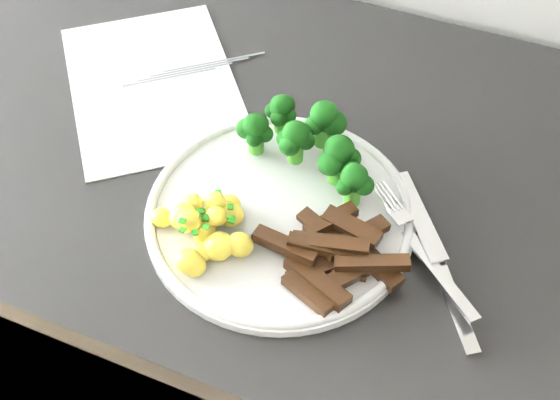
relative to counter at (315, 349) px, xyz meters
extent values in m
cube|color=black|center=(0.00, 0.01, 0.00)|extent=(2.48, 0.62, 0.93)
cube|color=silver|center=(-0.26, 0.04, 0.47)|extent=(0.35, 0.36, 0.00)
cube|color=slate|center=(-0.20, 0.11, 0.47)|extent=(0.11, 0.09, 0.00)
cube|color=slate|center=(-0.22, 0.10, 0.47)|extent=(0.11, 0.09, 0.00)
cube|color=slate|center=(-0.23, 0.08, 0.47)|extent=(0.10, 0.08, 0.00)
cube|color=slate|center=(-0.25, 0.06, 0.47)|extent=(0.10, 0.08, 0.00)
cylinder|color=silver|center=(-0.02, -0.10, 0.47)|extent=(0.30, 0.30, 0.01)
torus|color=silver|center=(-0.02, -0.10, 0.48)|extent=(0.29, 0.29, 0.01)
cylinder|color=#2E6D19|center=(-0.03, -0.03, 0.50)|extent=(0.02, 0.02, 0.03)
sphere|color=black|center=(-0.02, -0.02, 0.52)|extent=(0.02, 0.02, 0.02)
sphere|color=black|center=(-0.03, -0.02, 0.52)|extent=(0.02, 0.02, 0.02)
sphere|color=black|center=(-0.05, -0.03, 0.52)|extent=(0.02, 0.02, 0.02)
sphere|color=black|center=(-0.04, -0.04, 0.52)|extent=(0.02, 0.02, 0.02)
sphere|color=black|center=(-0.03, -0.03, 0.53)|extent=(0.03, 0.03, 0.03)
cylinder|color=#2E6D19|center=(0.02, -0.03, 0.49)|extent=(0.02, 0.02, 0.03)
sphere|color=black|center=(0.03, -0.03, 0.51)|extent=(0.02, 0.02, 0.02)
sphere|color=black|center=(0.01, -0.02, 0.51)|extent=(0.02, 0.02, 0.02)
sphere|color=black|center=(0.01, -0.04, 0.52)|extent=(0.03, 0.03, 0.03)
sphere|color=black|center=(0.02, -0.03, 0.53)|extent=(0.03, 0.03, 0.03)
cylinder|color=#2E6D19|center=(-0.08, -0.02, 0.49)|extent=(0.02, 0.02, 0.02)
sphere|color=black|center=(-0.07, -0.02, 0.51)|extent=(0.02, 0.02, 0.02)
sphere|color=black|center=(-0.09, -0.01, 0.51)|extent=(0.02, 0.02, 0.02)
sphere|color=black|center=(-0.10, -0.02, 0.51)|extent=(0.02, 0.02, 0.02)
sphere|color=black|center=(-0.08, -0.03, 0.51)|extent=(0.02, 0.02, 0.02)
sphere|color=black|center=(-0.08, -0.02, 0.52)|extent=(0.03, 0.03, 0.03)
cylinder|color=#2E6D19|center=(-0.01, 0.01, 0.50)|extent=(0.02, 0.02, 0.03)
sphere|color=black|center=(0.00, 0.01, 0.52)|extent=(0.03, 0.03, 0.03)
sphere|color=black|center=(-0.02, 0.02, 0.52)|extent=(0.02, 0.02, 0.02)
sphere|color=black|center=(-0.02, 0.00, 0.52)|extent=(0.02, 0.02, 0.02)
sphere|color=black|center=(-0.01, 0.01, 0.53)|extent=(0.03, 0.03, 0.03)
cylinder|color=#2E6D19|center=(-0.07, 0.01, 0.50)|extent=(0.02, 0.02, 0.02)
sphere|color=black|center=(-0.06, 0.01, 0.52)|extent=(0.02, 0.02, 0.02)
sphere|color=black|center=(-0.07, 0.02, 0.52)|extent=(0.02, 0.02, 0.02)
sphere|color=black|center=(-0.08, 0.01, 0.52)|extent=(0.02, 0.02, 0.02)
sphere|color=black|center=(-0.07, 0.00, 0.52)|extent=(0.02, 0.02, 0.02)
sphere|color=black|center=(-0.07, 0.01, 0.53)|extent=(0.03, 0.03, 0.03)
cylinder|color=#2E6D19|center=(0.04, -0.05, 0.49)|extent=(0.02, 0.02, 0.03)
sphere|color=black|center=(0.05, -0.05, 0.51)|extent=(0.02, 0.02, 0.02)
sphere|color=black|center=(0.04, -0.04, 0.51)|extent=(0.03, 0.03, 0.03)
sphere|color=black|center=(0.04, -0.06, 0.51)|extent=(0.02, 0.02, 0.02)
sphere|color=black|center=(0.04, -0.05, 0.52)|extent=(0.03, 0.03, 0.03)
ellipsoid|color=#FFED4D|center=(-0.08, -0.18, 0.49)|extent=(0.02, 0.02, 0.02)
ellipsoid|color=#FFED4D|center=(-0.11, -0.15, 0.49)|extent=(0.03, 0.02, 0.02)
ellipsoid|color=#FFED4D|center=(-0.09, -0.15, 0.49)|extent=(0.03, 0.03, 0.03)
ellipsoid|color=#FFED4D|center=(-0.08, -0.13, 0.49)|extent=(0.03, 0.03, 0.03)
ellipsoid|color=#FFED4D|center=(-0.09, -0.16, 0.49)|extent=(0.03, 0.02, 0.02)
ellipsoid|color=#FFED4D|center=(-0.06, -0.17, 0.49)|extent=(0.02, 0.02, 0.02)
ellipsoid|color=#FFED4D|center=(-0.06, -0.17, 0.49)|extent=(0.03, 0.03, 0.02)
ellipsoid|color=#FFED4D|center=(-0.08, -0.20, 0.49)|extent=(0.03, 0.03, 0.03)
ellipsoid|color=#FFED4D|center=(-0.08, -0.12, 0.49)|extent=(0.02, 0.02, 0.02)
ellipsoid|color=#FFED4D|center=(-0.08, -0.15, 0.50)|extent=(0.02, 0.02, 0.02)
ellipsoid|color=#FFED4D|center=(-0.10, -0.16, 0.51)|extent=(0.03, 0.03, 0.03)
ellipsoid|color=#FFED4D|center=(-0.07, -0.20, 0.49)|extent=(0.02, 0.02, 0.02)
ellipsoid|color=#FFED4D|center=(-0.08, -0.11, 0.49)|extent=(0.02, 0.02, 0.02)
ellipsoid|color=#FFED4D|center=(-0.11, -0.16, 0.50)|extent=(0.02, 0.02, 0.02)
ellipsoid|color=#FFED4D|center=(-0.06, -0.17, 0.49)|extent=(0.03, 0.03, 0.03)
ellipsoid|color=#FFED4D|center=(-0.04, -0.16, 0.49)|extent=(0.03, 0.03, 0.03)
ellipsoid|color=#FFED4D|center=(-0.07, -0.13, 0.49)|extent=(0.03, 0.03, 0.02)
ellipsoid|color=#FFED4D|center=(-0.10, -0.16, 0.51)|extent=(0.03, 0.03, 0.03)
ellipsoid|color=#FFED4D|center=(-0.07, -0.17, 0.49)|extent=(0.02, 0.02, 0.02)
ellipsoid|color=#FFED4D|center=(-0.13, -0.16, 0.49)|extent=(0.02, 0.02, 0.02)
ellipsoid|color=#FFED4D|center=(-0.11, -0.14, 0.50)|extent=(0.02, 0.02, 0.02)
ellipsoid|color=#FFED4D|center=(-0.08, -0.13, 0.50)|extent=(0.02, 0.02, 0.02)
cube|color=#17640F|center=(-0.09, -0.16, 0.51)|extent=(0.01, 0.01, 0.00)
cube|color=#17640F|center=(-0.08, -0.12, 0.51)|extent=(0.01, 0.01, 0.00)
cube|color=#17640F|center=(-0.09, -0.15, 0.51)|extent=(0.01, 0.01, 0.00)
cube|color=#17640F|center=(-0.08, -0.12, 0.51)|extent=(0.01, 0.01, 0.00)
cube|color=#17640F|center=(-0.06, -0.15, 0.51)|extent=(0.01, 0.01, 0.00)
cube|color=#17640F|center=(-0.06, -0.13, 0.51)|extent=(0.01, 0.01, 0.00)
cube|color=#17640F|center=(-0.10, -0.18, 0.51)|extent=(0.01, 0.01, 0.00)
cube|color=#17640F|center=(-0.09, -0.15, 0.51)|extent=(0.01, 0.01, 0.00)
cube|color=#17640F|center=(-0.10, -0.17, 0.52)|extent=(0.01, 0.01, 0.00)
cube|color=#17640F|center=(-0.08, -0.16, 0.51)|extent=(0.01, 0.01, 0.00)
cube|color=#17640F|center=(-0.08, -0.16, 0.51)|extent=(0.01, 0.01, 0.00)
cube|color=#17640F|center=(-0.05, -0.15, 0.51)|extent=(0.01, 0.01, 0.00)
cube|color=#17640F|center=(-0.08, -0.18, 0.51)|extent=(0.01, 0.01, 0.00)
cube|color=#17640F|center=(-0.07, -0.17, 0.51)|extent=(0.01, 0.01, 0.00)
cube|color=black|center=(0.05, -0.15, 0.48)|extent=(0.07, 0.06, 0.01)
cube|color=black|center=(0.05, -0.14, 0.48)|extent=(0.07, 0.04, 0.01)
cube|color=black|center=(0.05, -0.17, 0.48)|extent=(0.08, 0.05, 0.02)
cube|color=black|center=(0.05, -0.14, 0.48)|extent=(0.08, 0.03, 0.01)
cube|color=black|center=(0.03, -0.11, 0.48)|extent=(0.07, 0.05, 0.01)
cube|color=black|center=(0.09, -0.12, 0.48)|extent=(0.08, 0.05, 0.02)
cube|color=black|center=(0.07, -0.15, 0.48)|extent=(0.05, 0.06, 0.02)
cube|color=black|center=(0.04, -0.18, 0.48)|extent=(0.06, 0.04, 0.02)
cube|color=black|center=(0.05, -0.13, 0.50)|extent=(0.08, 0.03, 0.02)
cube|color=black|center=(0.00, -0.15, 0.49)|extent=(0.07, 0.03, 0.01)
cube|color=black|center=(0.09, -0.13, 0.50)|extent=(0.08, 0.04, 0.02)
cube|color=black|center=(0.03, -0.10, 0.49)|extent=(0.05, 0.06, 0.01)
cube|color=black|center=(0.04, -0.13, 0.50)|extent=(0.08, 0.03, 0.02)
cube|color=black|center=(0.06, -0.10, 0.49)|extent=(0.07, 0.03, 0.01)
cube|color=black|center=(0.07, -0.11, 0.49)|extent=(0.06, 0.08, 0.02)
cube|color=silver|center=(0.16, -0.11, 0.48)|extent=(0.10, 0.10, 0.02)
cube|color=silver|center=(0.10, -0.06, 0.49)|extent=(0.03, 0.03, 0.01)
cylinder|color=silver|center=(0.08, -0.04, 0.49)|extent=(0.03, 0.03, 0.00)
cylinder|color=silver|center=(0.08, -0.04, 0.49)|extent=(0.03, 0.03, 0.00)
cylinder|color=silver|center=(0.08, -0.04, 0.49)|extent=(0.03, 0.03, 0.00)
cylinder|color=silver|center=(0.07, -0.05, 0.49)|extent=(0.03, 0.03, 0.00)
cube|color=silver|center=(0.12, -0.05, 0.48)|extent=(0.09, 0.12, 0.01)
cube|color=silver|center=(0.18, -0.14, 0.47)|extent=(0.07, 0.10, 0.02)
camera|label=1|loc=(0.15, -0.53, 1.07)|focal=44.43mm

